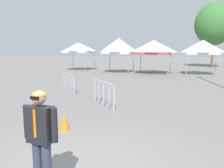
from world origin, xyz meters
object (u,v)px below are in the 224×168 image
canopy_tent_center (118,46)px  canopy_tent_behind_center (154,47)px  person_foreground (41,135)px  canopy_tent_behind_right (203,47)px  tree_behind_tents_right (214,24)px  canopy_tent_left_of_center (79,48)px  traffic_cone_lot_center (65,123)px  crowd_barrier_by_lift (68,79)px  crowd_barrier_near_person (104,89)px

canopy_tent_center → canopy_tent_behind_center: bearing=-3.3°
person_foreground → canopy_tent_center: bearing=99.1°
canopy_tent_behind_right → tree_behind_tents_right: (2.45, 9.49, 3.03)m
canopy_tent_left_of_center → traffic_cone_lot_center: bearing=-68.8°
tree_behind_tents_right → crowd_barrier_by_lift: tree_behind_tents_right is taller
person_foreground → tree_behind_tents_right: bearing=75.9°
canopy_tent_center → person_foreground: 20.42m
traffic_cone_lot_center → canopy_tent_center: bearing=97.3°
canopy_tent_center → crowd_barrier_near_person: canopy_tent_center is taller
crowd_barrier_by_lift → traffic_cone_lot_center: bearing=-66.1°
crowd_barrier_by_lift → canopy_tent_center: bearing=88.2°
person_foreground → canopy_tent_left_of_center: bearing=110.9°
canopy_tent_left_of_center → person_foreground: (8.34, -21.79, -1.58)m
person_foreground → crowd_barrier_near_person: person_foreground is taller
canopy_tent_behind_right → person_foreground: size_ratio=1.85×
person_foreground → crowd_barrier_near_person: size_ratio=1.09×
person_foreground → traffic_cone_lot_center: 3.16m
canopy_tent_left_of_center → canopy_tent_behind_center: bearing=-12.3°
person_foreground → canopy_tent_behind_right: bearing=76.1°
canopy_tent_center → crowd_barrier_near_person: 14.46m
canopy_tent_behind_right → crowd_barrier_near_person: 15.35m
tree_behind_tents_right → crowd_barrier_near_person: 25.46m
canopy_tent_behind_center → canopy_tent_behind_right: canopy_tent_behind_center is taller
canopy_tent_left_of_center → traffic_cone_lot_center: size_ratio=6.65×
canopy_tent_left_of_center → canopy_tent_behind_center: (8.74, -1.91, 0.01)m
traffic_cone_lot_center → tree_behind_tents_right: bearing=72.5°
traffic_cone_lot_center → canopy_tent_behind_right: bearing=70.9°
canopy_tent_center → canopy_tent_behind_right: 8.18m
crowd_barrier_by_lift → canopy_tent_behind_right: bearing=53.3°
canopy_tent_behind_right → crowd_barrier_by_lift: bearing=-126.7°
canopy_tent_left_of_center → person_foreground: 23.39m
canopy_tent_left_of_center → tree_behind_tents_right: size_ratio=0.38×
person_foreground → crowd_barrier_by_lift: bearing=112.3°
canopy_tent_left_of_center → crowd_barrier_near_person: 17.66m
canopy_tent_left_of_center → tree_behind_tents_right: 17.85m
canopy_tent_center → crowd_barrier_by_lift: 11.58m
canopy_tent_behind_center → crowd_barrier_by_lift: 12.03m
canopy_tent_center → person_foreground: size_ratio=2.00×
canopy_tent_left_of_center → crowd_barrier_near_person: canopy_tent_left_of_center is taller
tree_behind_tents_right → person_foreground: bearing=-104.1°
canopy_tent_left_of_center → person_foreground: canopy_tent_left_of_center is taller
tree_behind_tents_right → canopy_tent_center: bearing=-138.1°
canopy_tent_left_of_center → crowd_barrier_by_lift: 14.07m
canopy_tent_left_of_center → canopy_tent_behind_right: bearing=-7.1°
canopy_tent_behind_right → traffic_cone_lot_center: (-5.97, -17.24, -2.38)m
canopy_tent_behind_center → canopy_tent_behind_right: size_ratio=1.03×
canopy_tent_behind_right → crowd_barrier_by_lift: canopy_tent_behind_right is taller
canopy_tent_behind_center → traffic_cone_lot_center: bearing=-94.7°
canopy_tent_behind_center → person_foreground: (-0.40, -19.88, -1.59)m
canopy_tent_center → crowd_barrier_by_lift: (-0.36, -11.40, -2.01)m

